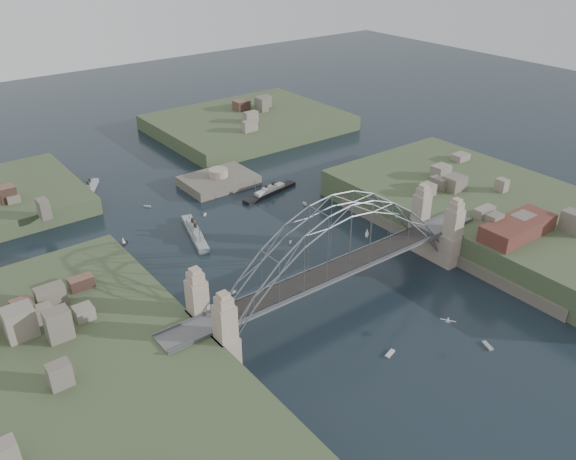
{
  "coord_description": "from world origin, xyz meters",
  "views": [
    {
      "loc": [
        -73.0,
        -78.14,
        74.92
      ],
      "look_at": [
        0.0,
        18.0,
        10.0
      ],
      "focal_mm": 36.42,
      "sensor_mm": 36.0,
      "label": 1
    }
  ],
  "objects_px": {
    "fort_island": "(219,186)",
    "naval_cruiser_far": "(90,189)",
    "bridge": "(339,252)",
    "wharf_shed": "(518,228)",
    "naval_cruiser_near": "(195,232)",
    "ocean_liner": "(270,192)"
  },
  "relations": [
    {
      "from": "bridge",
      "to": "wharf_shed",
      "type": "height_order",
      "value": "bridge"
    },
    {
      "from": "fort_island",
      "to": "ocean_liner",
      "type": "relative_size",
      "value": 1.07
    },
    {
      "from": "naval_cruiser_near",
      "to": "naval_cruiser_far",
      "type": "relative_size",
      "value": 1.38
    },
    {
      "from": "naval_cruiser_far",
      "to": "fort_island",
      "type": "bearing_deg",
      "value": -29.55
    },
    {
      "from": "naval_cruiser_near",
      "to": "ocean_liner",
      "type": "xyz_separation_m",
      "value": [
        31.24,
        9.4,
        -0.18
      ]
    },
    {
      "from": "wharf_shed",
      "to": "naval_cruiser_far",
      "type": "distance_m",
      "value": 123.19
    },
    {
      "from": "bridge",
      "to": "wharf_shed",
      "type": "distance_m",
      "value": 46.23
    },
    {
      "from": "wharf_shed",
      "to": "naval_cruiser_near",
      "type": "height_order",
      "value": "wharf_shed"
    },
    {
      "from": "fort_island",
      "to": "wharf_shed",
      "type": "relative_size",
      "value": 1.1
    },
    {
      "from": "fort_island",
      "to": "naval_cruiser_near",
      "type": "bearing_deg",
      "value": -132.13
    },
    {
      "from": "ocean_liner",
      "to": "fort_island",
      "type": "bearing_deg",
      "value": 120.0
    },
    {
      "from": "fort_island",
      "to": "naval_cruiser_near",
      "type": "distance_m",
      "value": 33.39
    },
    {
      "from": "fort_island",
      "to": "bridge",
      "type": "bearing_deg",
      "value": -99.73
    },
    {
      "from": "naval_cruiser_near",
      "to": "wharf_shed",
      "type": "bearing_deg",
      "value": -47.45
    },
    {
      "from": "bridge",
      "to": "naval_cruiser_far",
      "type": "relative_size",
      "value": 5.65
    },
    {
      "from": "bridge",
      "to": "naval_cruiser_far",
      "type": "height_order",
      "value": "bridge"
    },
    {
      "from": "bridge",
      "to": "wharf_shed",
      "type": "xyz_separation_m",
      "value": [
        44.0,
        -14.0,
        -2.32
      ]
    },
    {
      "from": "naval_cruiser_far",
      "to": "naval_cruiser_near",
      "type": "bearing_deg",
      "value": -74.93
    },
    {
      "from": "fort_island",
      "to": "naval_cruiser_far",
      "type": "distance_m",
      "value": 39.43
    },
    {
      "from": "fort_island",
      "to": "naval_cruiser_far",
      "type": "bearing_deg",
      "value": 150.45
    },
    {
      "from": "wharf_shed",
      "to": "naval_cruiser_far",
      "type": "xyz_separation_m",
      "value": [
        -66.28,
        103.44,
        -9.16
      ]
    },
    {
      "from": "bridge",
      "to": "naval_cruiser_near",
      "type": "xyz_separation_m",
      "value": [
        -10.38,
        45.26,
        -11.37
      ]
    }
  ]
}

